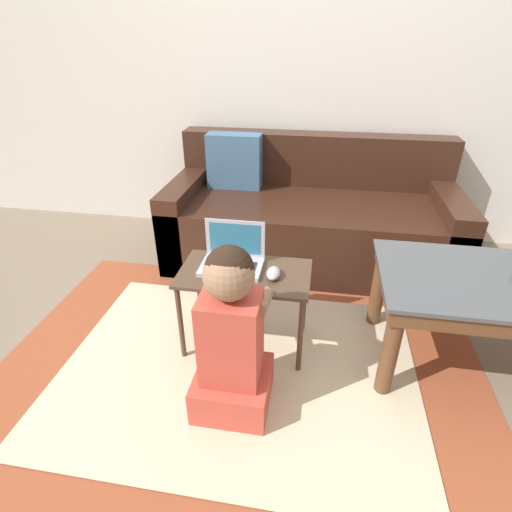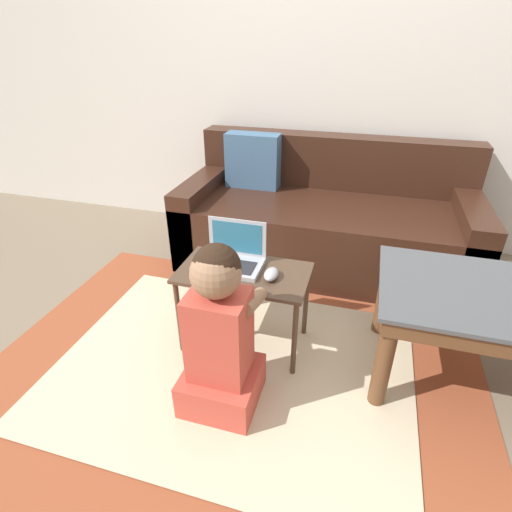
% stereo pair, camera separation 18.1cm
% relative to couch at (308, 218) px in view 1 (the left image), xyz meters
% --- Properties ---
extents(ground_plane, '(16.00, 16.00, 0.00)m').
position_rel_couch_xyz_m(ground_plane, '(-0.16, -1.09, -0.28)').
color(ground_plane, '#7F705B').
extents(wall_back, '(9.00, 0.06, 2.50)m').
position_rel_couch_xyz_m(wall_back, '(-0.16, 0.45, 0.97)').
color(wall_back, silver).
rests_on(wall_back, ground_plane).
extents(area_rug, '(2.25, 1.67, 0.01)m').
position_rel_couch_xyz_m(area_rug, '(-0.25, -1.15, -0.27)').
color(area_rug, '#9E4C2D').
rests_on(area_rug, ground_plane).
extents(couch, '(1.83, 0.82, 0.79)m').
position_rel_couch_xyz_m(couch, '(0.00, 0.00, 0.00)').
color(couch, '#381E14').
rests_on(couch, ground_plane).
extents(coffee_table, '(0.87, 0.59, 0.47)m').
position_rel_couch_xyz_m(coffee_table, '(0.78, -0.93, 0.12)').
color(coffee_table, '#4C5156').
rests_on(coffee_table, ground_plane).
extents(laptop_desk, '(0.60, 0.34, 0.42)m').
position_rel_couch_xyz_m(laptop_desk, '(-0.25, -0.97, 0.09)').
color(laptop_desk, '#4C3828').
rests_on(laptop_desk, ground_plane).
extents(laptop, '(0.28, 0.19, 0.20)m').
position_rel_couch_xyz_m(laptop, '(-0.31, -0.93, 0.18)').
color(laptop, '#B7BCC6').
rests_on(laptop, laptop_desk).
extents(computer_mouse, '(0.06, 0.11, 0.04)m').
position_rel_couch_xyz_m(computer_mouse, '(-0.11, -0.99, 0.16)').
color(computer_mouse, '#B2B7C1').
rests_on(computer_mouse, laptop_desk).
extents(person_seated, '(0.30, 0.37, 0.74)m').
position_rel_couch_xyz_m(person_seated, '(-0.23, -1.34, 0.07)').
color(person_seated, '#CC4C3D').
rests_on(person_seated, ground_plane).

